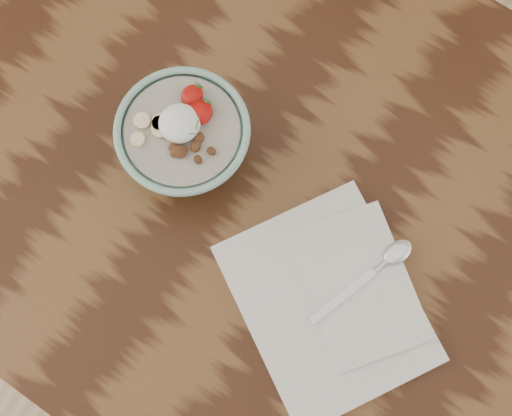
{
  "coord_description": "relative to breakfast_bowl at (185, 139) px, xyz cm",
  "views": [
    {
      "loc": [
        21.93,
        -26.19,
        176.73
      ],
      "look_at": [
        8.9,
        -7.11,
        86.16
      ],
      "focal_mm": 50.0,
      "sensor_mm": 36.0,
      "label": 1
    }
  ],
  "objects": [
    {
      "name": "table",
      "position": [
        5.81,
        3.52,
        -15.7
      ],
      "size": [
        160.0,
        90.0,
        75.0
      ],
      "color": "#351A0D",
      "rests_on": "ground"
    },
    {
      "name": "spoon",
      "position": [
        32.94,
        1.88,
        -4.24
      ],
      "size": [
        7.43,
        18.0,
        0.95
      ],
      "rotation": [
        0.0,
        0.0,
        -0.3
      ],
      "color": "silver",
      "rests_on": "napkin"
    },
    {
      "name": "napkin",
      "position": [
        29.86,
        -6.19,
        -5.66
      ],
      "size": [
        36.61,
        34.6,
        1.77
      ],
      "rotation": [
        0.0,
        0.0,
        -0.53
      ],
      "color": "silver",
      "rests_on": "table"
    },
    {
      "name": "breakfast_bowl",
      "position": [
        0.0,
        0.0,
        0.0
      ],
      "size": [
        18.84,
        18.84,
        12.84
      ],
      "rotation": [
        0.0,
        0.0,
        -0.29
      ],
      "color": "#85B4A2",
      "rests_on": "table"
    }
  ]
}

